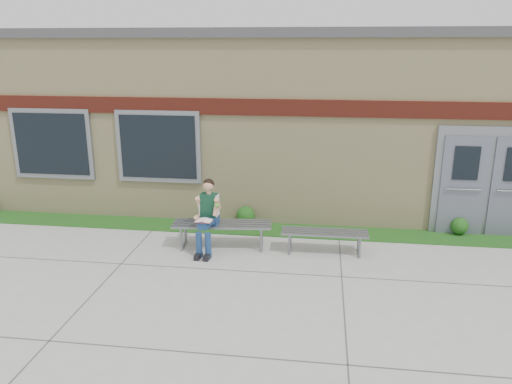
# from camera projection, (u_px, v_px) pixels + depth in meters

# --- Properties ---
(ground) EXTENTS (80.00, 80.00, 0.00)m
(ground) POSITION_uv_depth(u_px,v_px,m) (282.00, 287.00, 8.28)
(ground) COLOR #9E9E99
(ground) RESTS_ON ground
(grass_strip) EXTENTS (16.00, 0.80, 0.02)m
(grass_strip) POSITION_uv_depth(u_px,v_px,m) (292.00, 231.00, 10.75)
(grass_strip) COLOR #124513
(grass_strip) RESTS_ON ground
(school_building) EXTENTS (16.20, 6.22, 4.20)m
(school_building) POSITION_uv_depth(u_px,v_px,m) (302.00, 113.00, 13.38)
(school_building) COLOR beige
(school_building) RESTS_ON ground
(bench_left) EXTENTS (1.98, 0.72, 0.50)m
(bench_left) POSITION_uv_depth(u_px,v_px,m) (222.00, 229.00, 9.81)
(bench_left) COLOR slate
(bench_left) RESTS_ON ground
(bench_right) EXTENTS (1.65, 0.47, 0.43)m
(bench_right) POSITION_uv_depth(u_px,v_px,m) (324.00, 236.00, 9.57)
(bench_right) COLOR slate
(bench_right) RESTS_ON ground
(girl) EXTENTS (0.49, 0.83, 1.41)m
(girl) POSITION_uv_depth(u_px,v_px,m) (207.00, 214.00, 9.54)
(girl) COLOR navy
(girl) RESTS_ON ground
(shrub_mid) EXTENTS (0.41, 0.41, 0.41)m
(shrub_mid) POSITION_uv_depth(u_px,v_px,m) (246.00, 215.00, 11.06)
(shrub_mid) COLOR #124513
(shrub_mid) RESTS_ON grass_strip
(shrub_east) EXTENTS (0.36, 0.36, 0.36)m
(shrub_east) POSITION_uv_depth(u_px,v_px,m) (459.00, 226.00, 10.49)
(shrub_east) COLOR #124513
(shrub_east) RESTS_ON grass_strip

